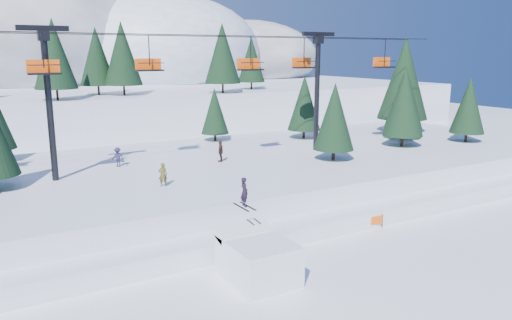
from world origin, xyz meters
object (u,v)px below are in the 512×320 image
jump_kicker (257,258)px  chairlift (200,76)px  banner_near (364,222)px  banner_far (406,206)px

jump_kicker → chairlift: bearing=75.9°
jump_kicker → banner_near: (9.33, 2.65, -0.58)m
banner_near → banner_far: (4.81, 1.08, 0.00)m
chairlift → banner_near: (5.41, -12.95, -8.78)m
jump_kicker → banner_near: 9.72m
chairlift → jump_kicker: bearing=-104.1°
jump_kicker → banner_near: bearing=15.9°
chairlift → banner_near: bearing=-67.3°
jump_kicker → banner_near: size_ratio=1.73×
chairlift → banner_far: chairlift is taller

